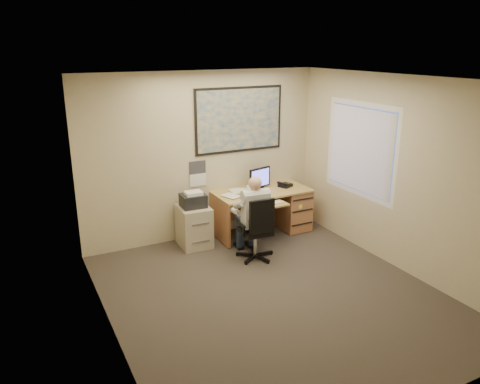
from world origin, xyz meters
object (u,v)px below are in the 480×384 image
filing_cabinet (194,222)px  office_chair (257,241)px  desk (278,205)px  person (254,218)px

filing_cabinet → office_chair: (0.65, -0.89, -0.10)m
desk → office_chair: size_ratio=1.63×
desk → office_chair: desk is taller
desk → person: (-0.91, -0.79, 0.19)m
desk → office_chair: (-0.90, -0.87, -0.15)m
person → filing_cabinet: bearing=132.9°
filing_cabinet → desk: bearing=1.5°
desk → office_chair: bearing=-136.1°
office_chair → person: 0.35m
filing_cabinet → person: bearing=-49.3°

